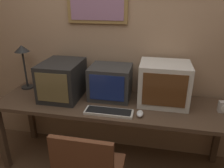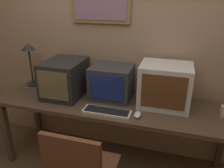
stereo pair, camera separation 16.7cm
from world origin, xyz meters
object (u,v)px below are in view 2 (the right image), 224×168
Objects in this scene: monitor_center at (112,82)px; mouse_near_keyboard at (138,115)px; desk_lamp at (29,54)px; monitor_left at (65,78)px; monitor_right at (165,85)px; keyboard_main at (107,112)px.

monitor_center is 3.71× the size of mouse_near_keyboard.
desk_lamp is (-0.96, 0.05, 0.21)m from monitor_center.
monitor_center is at bearing 10.10° from monitor_left.
monitor_left is 0.48m from monitor_center.
desk_lamp reaches higher than monitor_left.
desk_lamp is (-1.47, 0.07, 0.17)m from monitor_right.
desk_lamp is (-1.28, 0.36, 0.35)m from mouse_near_keyboard.
monitor_right is at bearing 33.88° from keyboard_main.
monitor_left is 0.60m from keyboard_main.
keyboard_main is (0.53, -0.24, -0.17)m from monitor_left.
monitor_center is 0.83× the size of desk_lamp.
desk_lamp reaches higher than keyboard_main.
monitor_left is 1.08× the size of keyboard_main.
desk_lamp is at bearing 164.28° from mouse_near_keyboard.
desk_lamp reaches higher than mouse_near_keyboard.
monitor_center is at bearing 135.92° from mouse_near_keyboard.
desk_lamp reaches higher than monitor_center.
mouse_near_keyboard is (0.32, -0.31, -0.14)m from monitor_center.
keyboard_main is at bearing -146.12° from monitor_right.
monitor_left reaches higher than keyboard_main.
monitor_left is 1.16× the size of monitor_center.
monitor_right is 0.39m from mouse_near_keyboard.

